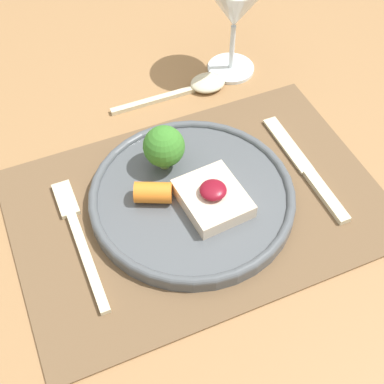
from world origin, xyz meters
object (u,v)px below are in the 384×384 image
fork (78,233)px  wine_glass_near (235,9)px  spoon (198,86)px  dinner_plate (191,193)px  knife (309,174)px

fork → wine_glass_near: wine_glass_near is taller
spoon → dinner_plate: bearing=-119.0°
spoon → wine_glass_near: wine_glass_near is taller
fork → spoon: spoon is taller
knife → spoon: 0.23m
fork → knife: knife is taller
knife → spoon: size_ratio=1.08×
knife → wine_glass_near: (0.00, 0.25, 0.11)m
dinner_plate → wine_glass_near: 0.29m
fork → spoon: size_ratio=1.08×
dinner_plate → knife: dinner_plate is taller
wine_glass_near → knife: bearing=-90.4°
knife → wine_glass_near: 0.27m
knife → fork: bearing=175.7°
fork → spoon: bearing=36.6°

